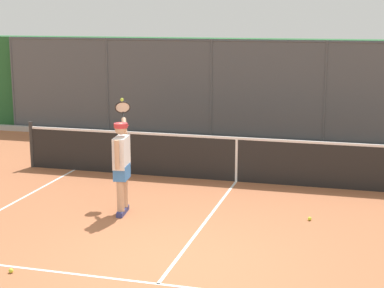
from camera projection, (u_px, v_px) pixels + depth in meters
ground_plane at (175, 262)px, 8.87m from camera, size 60.00×60.00×0.00m
fence_backdrop at (270, 90)px, 17.34m from camera, size 18.47×1.37×2.81m
tennis_net at (237, 159)px, 13.04m from camera, size 9.72×0.09×1.07m
tennis_player at (122, 161)px, 10.85m from camera, size 0.59×1.34×1.94m
tennis_ball_near_net at (11, 271)px, 8.50m from camera, size 0.07×0.07×0.07m
tennis_ball_by_sideline at (310, 219)px, 10.66m from camera, size 0.07×0.07×0.07m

